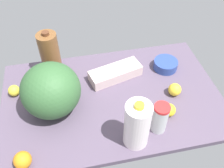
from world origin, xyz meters
The scene contains 11 objects.
countertop centered at (0.00, 0.00, 1.50)cm, with size 120.00×76.00×3.00cm, color #54475B.
egg_carton centered at (-5.07, -14.59, 6.20)cm, with size 30.74×11.14×6.40cm, color beige.
watermelon centered at (31.03, 1.67, 16.86)cm, with size 29.52×29.52×27.72cm, color #346033.
mixing_bowl centered at (-36.76, -16.14, 5.72)cm, with size 14.39×14.39×5.44cm, color #2B4490.
tumbler_cup centered at (-17.89, 24.98, 11.54)cm, with size 7.63×7.63×17.00cm.
chocolate_milk_jug centered at (30.58, -27.99, 16.16)cm, with size 11.20×11.20×27.89cm.
milk_jug centered at (-5.21, 29.16, 15.71)cm, with size 11.68×11.68×26.98cm.
lemon_loose centered at (52.36, -12.50, 6.15)cm, with size 6.29×6.29×6.29cm, color yellow.
lemon_beside_bowl centered at (-26.07, 17.76, 6.39)cm, with size 6.77×6.77×6.77cm, color yellow.
lemon_by_jug centered at (-34.12, 5.14, 6.55)cm, with size 7.09×7.09×7.09cm, color yellow.
orange_near_front centered at (46.02, 30.99, 6.93)cm, with size 7.86×7.86×7.86cm, color orange.
Camera 1 is at (18.44, 88.36, 107.54)cm, focal length 40.00 mm.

